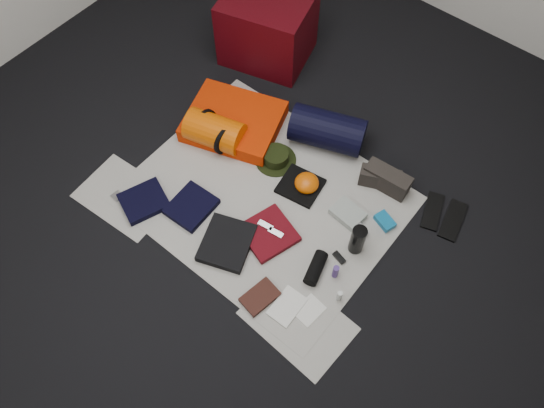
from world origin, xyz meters
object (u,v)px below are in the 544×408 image
Objects in this scene: navy_duffel at (327,130)px; water_bottle at (358,240)px; paperback_book at (260,297)px; compact_camera at (358,230)px; sleeping_pad at (234,121)px; stuff_sack at (215,131)px; red_cabinet at (267,28)px.

water_bottle is at bearing -61.66° from navy_duffel.
water_bottle is 1.06× the size of paperback_book.
sleeping_pad is at bearing -170.73° from compact_camera.
sleeping_pad is 1.13m from compact_camera.
compact_camera is at bearing 116.56° from water_bottle.
stuff_sack is 3.30× the size of compact_camera.
sleeping_pad is at bearing 86.54° from stuff_sack.
red_cabinet reaches higher than water_bottle.
navy_duffel is (0.56, 0.29, 0.07)m from sleeping_pad.
water_bottle is at bearing -11.54° from sleeping_pad.
stuff_sack and water_bottle have the same top height.
sleeping_pad is 1.19m from water_bottle.
red_cabinet is 2.70× the size of water_bottle.
sleeping_pad is 5.37× the size of compact_camera.
compact_camera reaches higher than paperback_book.
compact_camera is 0.55× the size of paperback_book.
sleeping_pad is (0.26, -0.69, -0.19)m from red_cabinet.
water_bottle is at bearing -48.48° from red_cabinet.
paperback_book is at bearing -67.68° from red_cabinet.
compact_camera is at bearing -46.42° from red_cabinet.
stuff_sack is (-0.01, -0.17, 0.05)m from sleeping_pad.
navy_duffel reaches higher than stuff_sack.
red_cabinet reaches higher than compact_camera.
stuff_sack is 1.70× the size of water_bottle.
red_cabinet is 1.95m from paperback_book.
red_cabinet is at bearing 138.03° from paperback_book.
sleeping_pad is 1.25m from paperback_book.
navy_duffel is 4.21× the size of compact_camera.
navy_duffel is at bearing 38.91° from stuff_sack.
stuff_sack is (0.25, -0.86, -0.13)m from red_cabinet.
paperback_book is (-0.19, -0.70, -0.01)m from compact_camera.
stuff_sack is at bearing -161.92° from compact_camera.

